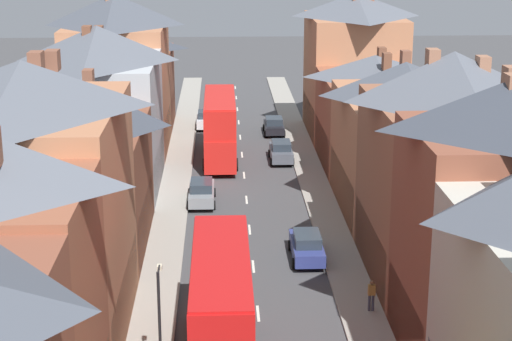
{
  "coord_description": "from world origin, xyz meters",
  "views": [
    {
      "loc": [
        -1.73,
        -14.51,
        18.61
      ],
      "look_at": [
        0.68,
        42.49,
        1.98
      ],
      "focal_mm": 60.0,
      "sensor_mm": 36.0,
      "label": 1
    }
  ],
  "objects_px": {
    "car_near_blue": "(206,119)",
    "car_parked_left_b": "(202,192)",
    "street_lamp": "(160,323)",
    "double_decker_bus_lead": "(221,311)",
    "double_decker_bus_mid_street": "(220,127)",
    "car_mid_white": "(274,126)",
    "pedestrian_far_left": "(372,294)",
    "car_near_silver": "(281,151)",
    "car_mid_black": "(307,246)"
  },
  "relations": [
    {
      "from": "double_decker_bus_mid_street",
      "to": "pedestrian_far_left",
      "type": "xyz_separation_m",
      "value": [
        7.39,
        -28.46,
        -1.78
      ]
    },
    {
      "from": "car_mid_black",
      "to": "car_parked_left_b",
      "type": "xyz_separation_m",
      "value": [
        -6.2,
        10.42,
        0.01
      ]
    },
    {
      "from": "car_mid_black",
      "to": "car_mid_white",
      "type": "xyz_separation_m",
      "value": [
        0.0,
        30.09,
        -0.03
      ]
    },
    {
      "from": "car_near_blue",
      "to": "car_parked_left_b",
      "type": "bearing_deg",
      "value": -90.0
    },
    {
      "from": "car_near_blue",
      "to": "car_near_silver",
      "type": "xyz_separation_m",
      "value": [
        6.2,
        -11.79,
        0.01
      ]
    },
    {
      "from": "double_decker_bus_lead",
      "to": "street_lamp",
      "type": "relative_size",
      "value": 1.96
    },
    {
      "from": "car_near_silver",
      "to": "car_mid_black",
      "type": "height_order",
      "value": "car_near_silver"
    },
    {
      "from": "double_decker_bus_lead",
      "to": "double_decker_bus_mid_street",
      "type": "height_order",
      "value": "same"
    },
    {
      "from": "car_near_silver",
      "to": "car_mid_black",
      "type": "xyz_separation_m",
      "value": [
        -0.0,
        -20.88,
        -0.03
      ]
    },
    {
      "from": "double_decker_bus_lead",
      "to": "street_lamp",
      "type": "distance_m",
      "value": 3.1
    },
    {
      "from": "car_near_blue",
      "to": "car_mid_white",
      "type": "distance_m",
      "value": 6.72
    },
    {
      "from": "street_lamp",
      "to": "double_decker_bus_lead",
      "type": "bearing_deg",
      "value": 37.39
    },
    {
      "from": "car_near_silver",
      "to": "pedestrian_far_left",
      "type": "height_order",
      "value": "pedestrian_far_left"
    },
    {
      "from": "car_parked_left_b",
      "to": "street_lamp",
      "type": "bearing_deg",
      "value": -92.66
    },
    {
      "from": "car_near_silver",
      "to": "double_decker_bus_lead",
      "type": "bearing_deg",
      "value": -98.37
    },
    {
      "from": "car_near_blue",
      "to": "car_parked_left_b",
      "type": "height_order",
      "value": "car_near_blue"
    },
    {
      "from": "double_decker_bus_lead",
      "to": "pedestrian_far_left",
      "type": "relative_size",
      "value": 6.71
    },
    {
      "from": "pedestrian_far_left",
      "to": "street_lamp",
      "type": "xyz_separation_m",
      "value": [
        -9.83,
        -7.24,
        2.21
      ]
    },
    {
      "from": "car_near_blue",
      "to": "car_near_silver",
      "type": "distance_m",
      "value": 13.32
    },
    {
      "from": "double_decker_bus_mid_street",
      "to": "car_mid_white",
      "type": "xyz_separation_m",
      "value": [
        4.91,
        8.75,
        -2.02
      ]
    },
    {
      "from": "double_decker_bus_lead",
      "to": "car_mid_black",
      "type": "bearing_deg",
      "value": 68.54
    },
    {
      "from": "double_decker_bus_mid_street",
      "to": "pedestrian_far_left",
      "type": "height_order",
      "value": "double_decker_bus_mid_street"
    },
    {
      "from": "car_near_silver",
      "to": "pedestrian_far_left",
      "type": "distance_m",
      "value": 28.11
    },
    {
      "from": "double_decker_bus_lead",
      "to": "pedestrian_far_left",
      "type": "bearing_deg",
      "value": 36.01
    },
    {
      "from": "double_decker_bus_lead",
      "to": "car_mid_white",
      "type": "relative_size",
      "value": 2.76
    },
    {
      "from": "double_decker_bus_mid_street",
      "to": "car_mid_black",
      "type": "relative_size",
      "value": 2.43
    },
    {
      "from": "car_near_blue",
      "to": "car_parked_left_b",
      "type": "xyz_separation_m",
      "value": [
        -0.0,
        -22.26,
        -0.01
      ]
    },
    {
      "from": "car_near_blue",
      "to": "double_decker_bus_mid_street",
      "type": "bearing_deg",
      "value": -83.5
    },
    {
      "from": "car_near_blue",
      "to": "car_mid_black",
      "type": "bearing_deg",
      "value": -79.26
    },
    {
      "from": "car_mid_black",
      "to": "pedestrian_far_left",
      "type": "relative_size",
      "value": 2.76
    },
    {
      "from": "pedestrian_far_left",
      "to": "car_near_blue",
      "type": "bearing_deg",
      "value": 102.3
    },
    {
      "from": "car_mid_black",
      "to": "car_parked_left_b",
      "type": "bearing_deg",
      "value": 120.76
    },
    {
      "from": "street_lamp",
      "to": "car_mid_black",
      "type": "bearing_deg",
      "value": 62.89
    },
    {
      "from": "car_near_silver",
      "to": "car_mid_black",
      "type": "distance_m",
      "value": 20.88
    },
    {
      "from": "double_decker_bus_mid_street",
      "to": "car_near_blue",
      "type": "relative_size",
      "value": 2.77
    },
    {
      "from": "car_mid_black",
      "to": "street_lamp",
      "type": "relative_size",
      "value": 0.81
    },
    {
      "from": "double_decker_bus_mid_street",
      "to": "car_parked_left_b",
      "type": "xyz_separation_m",
      "value": [
        -1.29,
        -10.92,
        -1.98
      ]
    },
    {
      "from": "car_mid_white",
      "to": "street_lamp",
      "type": "distance_m",
      "value": 45.12
    },
    {
      "from": "double_decker_bus_lead",
      "to": "car_near_blue",
      "type": "distance_m",
      "value": 45.22
    },
    {
      "from": "double_decker_bus_mid_street",
      "to": "car_mid_white",
      "type": "relative_size",
      "value": 2.76
    },
    {
      "from": "street_lamp",
      "to": "car_mid_white",
      "type": "bearing_deg",
      "value": 80.61
    },
    {
      "from": "double_decker_bus_mid_street",
      "to": "car_mid_black",
      "type": "xyz_separation_m",
      "value": [
        4.91,
        -21.34,
        -1.99
      ]
    },
    {
      "from": "car_mid_black",
      "to": "car_parked_left_b",
      "type": "height_order",
      "value": "car_parked_left_b"
    },
    {
      "from": "street_lamp",
      "to": "double_decker_bus_mid_street",
      "type": "bearing_deg",
      "value": 86.09
    },
    {
      "from": "double_decker_bus_mid_street",
      "to": "car_near_silver",
      "type": "relative_size",
      "value": 2.48
    },
    {
      "from": "double_decker_bus_lead",
      "to": "street_lamp",
      "type": "xyz_separation_m",
      "value": [
        -2.44,
        -1.87,
        0.43
      ]
    },
    {
      "from": "double_decker_bus_mid_street",
      "to": "street_lamp",
      "type": "bearing_deg",
      "value": -93.91
    },
    {
      "from": "car_near_blue",
      "to": "pedestrian_far_left",
      "type": "height_order",
      "value": "pedestrian_far_left"
    },
    {
      "from": "double_decker_bus_lead",
      "to": "street_lamp",
      "type": "height_order",
      "value": "street_lamp"
    },
    {
      "from": "double_decker_bus_mid_street",
      "to": "street_lamp",
      "type": "xyz_separation_m",
      "value": [
        -2.44,
        -35.69,
        0.43
      ]
    }
  ]
}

